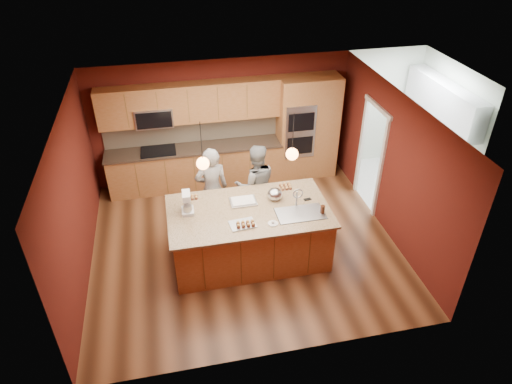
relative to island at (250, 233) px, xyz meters
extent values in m
plane|color=#432614|center=(-0.04, 0.37, -0.51)|extent=(5.50, 5.50, 0.00)
plane|color=white|center=(-0.04, 0.37, 2.19)|extent=(5.50, 5.50, 0.00)
plane|color=#4E1610|center=(-0.04, 2.87, 0.84)|extent=(5.50, 0.00, 5.50)
plane|color=#4E1610|center=(-0.04, -2.13, 0.84)|extent=(5.50, 0.00, 5.50)
plane|color=#4E1610|center=(-2.79, 0.37, 0.84)|extent=(0.00, 5.00, 5.00)
plane|color=#4E1610|center=(2.71, 0.37, 0.84)|extent=(0.00, 5.00, 5.00)
cube|color=#995727|center=(-0.69, 2.57, -0.06)|extent=(3.70, 0.60, 0.90)
cube|color=black|center=(-0.69, 2.56, 0.40)|extent=(3.74, 0.64, 0.04)
cube|color=#C7B494|center=(-0.69, 2.86, 0.71)|extent=(3.70, 0.03, 0.56)
cube|color=#995727|center=(-0.69, 2.69, 1.39)|extent=(3.70, 0.36, 0.80)
cube|color=black|center=(-1.44, 2.55, 0.43)|extent=(0.72, 0.52, 0.03)
cube|color=#A9ABB1|center=(-1.44, 2.67, 1.17)|extent=(0.76, 0.40, 0.40)
cube|color=#995727|center=(1.56, 2.57, 0.64)|extent=(0.80, 0.60, 2.30)
cube|color=#A9ABB1|center=(1.56, 2.27, 0.69)|extent=(0.66, 0.04, 1.20)
cube|color=#995727|center=(2.21, 2.57, 0.64)|extent=(0.50, 0.60, 2.30)
plane|color=silver|center=(3.61, 1.57, -0.51)|extent=(2.60, 2.60, 0.00)
plane|color=silver|center=(4.51, 1.57, 0.84)|extent=(0.00, 2.70, 2.70)
cube|color=silver|center=(4.31, 1.57, 1.44)|extent=(0.35, 2.40, 0.75)
cylinder|color=black|center=(-0.73, 0.00, 1.84)|extent=(0.01, 0.01, 0.70)
sphere|color=#FF8E44|center=(-0.73, 0.00, 1.49)|extent=(0.20, 0.20, 0.20)
cylinder|color=black|center=(0.70, 0.00, 1.84)|extent=(0.01, 0.01, 0.70)
sphere|color=#FF8E44|center=(0.70, 0.00, 1.49)|extent=(0.20, 0.20, 0.20)
cube|color=#995727|center=(-0.02, 0.00, -0.03)|extent=(2.63, 1.42, 0.96)
cube|color=tan|center=(-0.02, 0.00, 0.47)|extent=(2.73, 1.52, 0.04)
cube|color=#A9ABB1|center=(0.81, -0.27, 0.41)|extent=(0.79, 0.46, 0.18)
imported|color=black|center=(-0.52, 1.02, 0.34)|extent=(0.65, 0.45, 1.70)
imported|color=gray|center=(0.32, 1.02, 0.32)|extent=(0.81, 0.64, 1.66)
cube|color=silver|center=(-1.02, 0.15, 0.52)|extent=(0.21, 0.27, 0.06)
cube|color=silver|center=(-1.02, 0.26, 0.68)|extent=(0.10, 0.08, 0.26)
cube|color=silver|center=(-1.02, 0.17, 0.82)|extent=(0.14, 0.26, 0.10)
cylinder|color=#B6B9BD|center=(-1.02, 0.11, 0.59)|extent=(0.15, 0.15, 0.14)
cube|color=#BBBEC2|center=(-0.06, 0.25, 0.51)|extent=(0.45, 0.34, 0.03)
cube|color=white|center=(-0.06, 0.25, 0.53)|extent=(0.39, 0.28, 0.02)
cube|color=#A9ABB1|center=(-0.19, -0.37, 0.50)|extent=(0.44, 0.33, 0.02)
ellipsoid|color=#B6B9BD|center=(0.49, 0.23, 0.60)|extent=(0.26, 0.26, 0.22)
cylinder|color=silver|center=(0.29, -0.45, 0.50)|extent=(0.17, 0.17, 0.01)
cylinder|color=#34180C|center=(1.17, -0.33, 0.57)|extent=(0.08, 0.08, 0.15)
cube|color=black|center=(1.05, 0.10, 0.50)|extent=(0.14, 0.08, 0.01)
cube|color=silver|center=(4.18, 1.17, -0.03)|extent=(0.69, 0.70, 0.96)
cube|color=silver|center=(4.19, 1.89, -0.01)|extent=(0.79, 0.80, 1.00)
camera|label=1|loc=(-1.19, -6.11, 5.00)|focal=32.00mm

